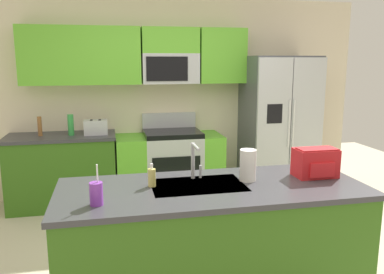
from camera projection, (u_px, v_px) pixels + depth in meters
ground_plane at (210, 264)px, 3.55m from camera, size 9.00×9.00×0.00m
kitchen_wall_unit at (161, 85)px, 5.24m from camera, size 5.20×0.43×2.60m
back_counter at (63, 171)px, 4.90m from camera, size 1.30×0.63×0.90m
range_oven at (170, 165)px, 5.18m from camera, size 1.36×0.61×1.10m
refrigerator at (278, 126)px, 5.32m from camera, size 0.90×0.76×1.85m
island_counter at (212, 243)px, 2.96m from camera, size 2.23×0.89×0.90m
toaster at (96, 127)px, 4.83m from camera, size 0.28×0.16×0.18m
pepper_mill at (40, 126)px, 4.74m from camera, size 0.05×0.05×0.23m
bottle_green at (71, 125)px, 4.78m from camera, size 0.07×0.07×0.25m
sink_faucet at (194, 158)px, 3.01m from camera, size 0.08×0.21×0.28m
drink_cup_purple at (96, 194)px, 2.49m from camera, size 0.08×0.08×0.27m
soap_dispenser at (152, 177)px, 2.86m from camera, size 0.06×0.06×0.17m
paper_towel_roll at (248, 165)px, 2.98m from camera, size 0.12×0.12×0.24m
backpack at (316, 162)px, 3.09m from camera, size 0.32×0.22×0.23m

